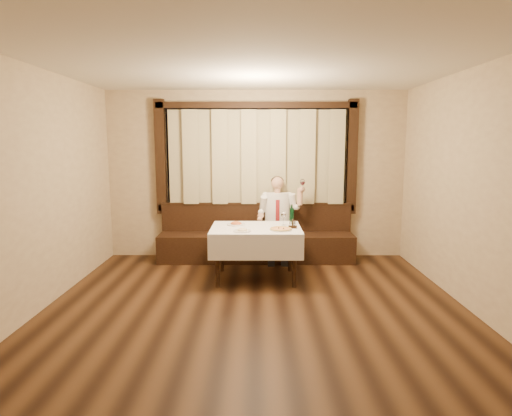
{
  "coord_description": "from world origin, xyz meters",
  "views": [
    {
      "loc": [
        0.02,
        -4.24,
        1.94
      ],
      "look_at": [
        0.0,
        1.9,
        1.0
      ],
      "focal_mm": 30.0,
      "sensor_mm": 36.0,
      "label": 1
    }
  ],
  "objects_px": {
    "pizza": "(281,229)",
    "pasta_cream": "(242,229)",
    "pasta_red": "(236,222)",
    "banquette": "(256,241)",
    "cruet_caddy": "(293,225)",
    "green_bottle": "(292,216)",
    "dining_table": "(256,234)",
    "seated_man": "(278,213)"
  },
  "relations": [
    {
      "from": "dining_table",
      "to": "cruet_caddy",
      "type": "distance_m",
      "value": 0.54
    },
    {
      "from": "pasta_cream",
      "to": "cruet_caddy",
      "type": "bearing_deg",
      "value": 17.77
    },
    {
      "from": "dining_table",
      "to": "pasta_cream",
      "type": "relative_size",
      "value": 5.31
    },
    {
      "from": "pizza",
      "to": "pasta_cream",
      "type": "distance_m",
      "value": 0.53
    },
    {
      "from": "banquette",
      "to": "dining_table",
      "type": "distance_m",
      "value": 1.08
    },
    {
      "from": "dining_table",
      "to": "green_bottle",
      "type": "distance_m",
      "value": 0.62
    },
    {
      "from": "banquette",
      "to": "cruet_caddy",
      "type": "bearing_deg",
      "value": -65.02
    },
    {
      "from": "pasta_red",
      "to": "green_bottle",
      "type": "distance_m",
      "value": 0.82
    },
    {
      "from": "dining_table",
      "to": "cruet_caddy",
      "type": "xyz_separation_m",
      "value": [
        0.51,
        -0.08,
        0.15
      ]
    },
    {
      "from": "pizza",
      "to": "pasta_red",
      "type": "relative_size",
      "value": 1.17
    },
    {
      "from": "banquette",
      "to": "seated_man",
      "type": "height_order",
      "value": "seated_man"
    },
    {
      "from": "pasta_cream",
      "to": "green_bottle",
      "type": "xyz_separation_m",
      "value": [
        0.71,
        0.54,
        0.09
      ]
    },
    {
      "from": "dining_table",
      "to": "pasta_red",
      "type": "bearing_deg",
      "value": 150.18
    },
    {
      "from": "banquette",
      "to": "pasta_cream",
      "type": "xyz_separation_m",
      "value": [
        -0.18,
        -1.33,
        0.48
      ]
    },
    {
      "from": "dining_table",
      "to": "banquette",
      "type": "bearing_deg",
      "value": 90.0
    },
    {
      "from": "banquette",
      "to": "seated_man",
      "type": "bearing_deg",
      "value": -14.12
    },
    {
      "from": "dining_table",
      "to": "green_bottle",
      "type": "bearing_deg",
      "value": 24.7
    },
    {
      "from": "pizza",
      "to": "pasta_cream",
      "type": "height_order",
      "value": "pasta_cream"
    },
    {
      "from": "pasta_cream",
      "to": "green_bottle",
      "type": "bearing_deg",
      "value": 37.6
    },
    {
      "from": "banquette",
      "to": "seated_man",
      "type": "relative_size",
      "value": 2.29
    },
    {
      "from": "banquette",
      "to": "cruet_caddy",
      "type": "height_order",
      "value": "banquette"
    },
    {
      "from": "cruet_caddy",
      "to": "pizza",
      "type": "bearing_deg",
      "value": -147.85
    },
    {
      "from": "dining_table",
      "to": "pizza",
      "type": "bearing_deg",
      "value": -30.83
    },
    {
      "from": "pizza",
      "to": "green_bottle",
      "type": "distance_m",
      "value": 0.49
    },
    {
      "from": "pasta_cream",
      "to": "pizza",
      "type": "bearing_deg",
      "value": 10.68
    },
    {
      "from": "banquette",
      "to": "pizza",
      "type": "relative_size",
      "value": 10.2
    },
    {
      "from": "dining_table",
      "to": "seated_man",
      "type": "relative_size",
      "value": 0.91
    },
    {
      "from": "banquette",
      "to": "dining_table",
      "type": "height_order",
      "value": "banquette"
    },
    {
      "from": "banquette",
      "to": "cruet_caddy",
      "type": "distance_m",
      "value": 1.31
    },
    {
      "from": "green_bottle",
      "to": "pasta_cream",
      "type": "bearing_deg",
      "value": -142.4
    },
    {
      "from": "cruet_caddy",
      "to": "seated_man",
      "type": "height_order",
      "value": "seated_man"
    },
    {
      "from": "pasta_red",
      "to": "pasta_cream",
      "type": "bearing_deg",
      "value": -77.17
    },
    {
      "from": "pasta_red",
      "to": "pasta_cream",
      "type": "height_order",
      "value": "pasta_red"
    },
    {
      "from": "green_bottle",
      "to": "dining_table",
      "type": "bearing_deg",
      "value": -155.3
    },
    {
      "from": "pasta_cream",
      "to": "seated_man",
      "type": "height_order",
      "value": "seated_man"
    },
    {
      "from": "pizza",
      "to": "seated_man",
      "type": "relative_size",
      "value": 0.22
    },
    {
      "from": "banquette",
      "to": "pasta_red",
      "type": "height_order",
      "value": "banquette"
    },
    {
      "from": "banquette",
      "to": "pasta_cream",
      "type": "bearing_deg",
      "value": -97.85
    },
    {
      "from": "banquette",
      "to": "pasta_cream",
      "type": "distance_m",
      "value": 1.42
    },
    {
      "from": "banquette",
      "to": "seated_man",
      "type": "distance_m",
      "value": 0.62
    },
    {
      "from": "pasta_red",
      "to": "pasta_cream",
      "type": "xyz_separation_m",
      "value": [
        0.11,
        -0.47,
        -0.0
      ]
    },
    {
      "from": "dining_table",
      "to": "green_bottle",
      "type": "relative_size",
      "value": 4.33
    }
  ]
}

